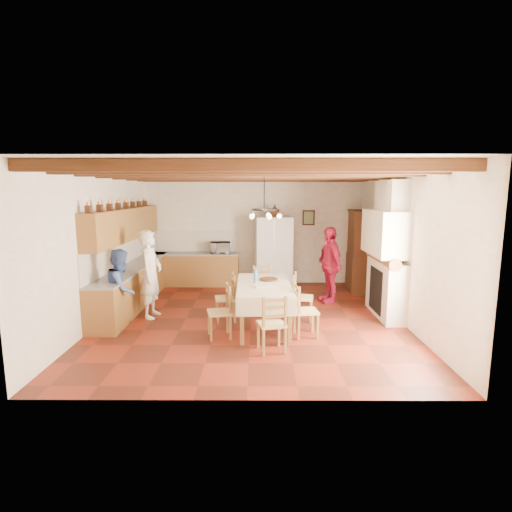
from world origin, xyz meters
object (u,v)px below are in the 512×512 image
(chair_right_far, at_px, (303,297))
(person_woman_blue, at_px, (122,288))
(person_woman_red, at_px, (329,265))
(chair_left_far, at_px, (225,297))
(refrigerator, at_px, (273,252))
(chair_left_near, at_px, (219,311))
(dining_table, at_px, (264,288))
(chair_right_near, at_px, (306,310))
(microwave, at_px, (221,248))
(chair_end_near, at_px, (272,323))
(person_man, at_px, (151,274))
(hutch, at_px, (359,251))
(chair_end_far, at_px, (264,288))

(chair_right_far, bearing_deg, person_woman_blue, 106.74)
(person_woman_red, bearing_deg, chair_left_far, -73.85)
(refrigerator, height_order, chair_left_near, refrigerator)
(person_woman_red, bearing_deg, dining_table, -55.71)
(chair_left_far, height_order, person_woman_red, person_woman_red)
(chair_right_near, bearing_deg, chair_right_far, -9.64)
(dining_table, distance_m, microwave, 3.68)
(chair_left_near, relative_size, person_woman_red, 0.54)
(chair_left_far, distance_m, chair_end_near, 1.78)
(chair_right_near, bearing_deg, person_man, 63.75)
(person_woman_blue, bearing_deg, chair_right_far, -79.67)
(dining_table, bearing_deg, chair_right_near, -31.38)
(hutch, xyz_separation_m, chair_left_far, (-3.26, -2.46, -0.57))
(chair_right_near, xyz_separation_m, person_man, (-3.06, 1.09, 0.42))
(dining_table, distance_m, chair_left_near, 1.00)
(person_woman_blue, bearing_deg, microwave, -21.13)
(hutch, distance_m, person_man, 5.30)
(hutch, distance_m, person_woman_blue, 5.93)
(person_man, bearing_deg, chair_right_near, -104.80)
(chair_end_far, distance_m, person_man, 2.44)
(refrigerator, bearing_deg, person_woman_red, -55.38)
(hutch, distance_m, chair_right_far, 3.00)
(chair_right_near, height_order, person_man, person_man)
(chair_left_far, relative_size, chair_right_near, 1.00)
(chair_end_far, bearing_deg, dining_table, -106.41)
(person_woman_red, bearing_deg, refrigerator, -154.82)
(person_woman_blue, relative_size, person_woman_red, 0.85)
(chair_right_near, xyz_separation_m, microwave, (-1.89, 3.94, 0.57))
(chair_left_far, relative_size, chair_right_far, 1.00)
(chair_end_far, xyz_separation_m, person_woman_red, (1.54, 0.58, 0.41))
(chair_end_near, relative_size, chair_end_far, 1.00)
(chair_right_far, relative_size, person_woman_red, 0.54)
(microwave, bearing_deg, refrigerator, -13.76)
(chair_right_far, xyz_separation_m, microwave, (-1.94, 3.02, 0.57))
(dining_table, relative_size, chair_right_near, 2.06)
(chair_right_far, relative_size, microwave, 1.77)
(chair_left_near, relative_size, chair_end_near, 1.00)
(chair_left_near, relative_size, microwave, 1.77)
(hutch, distance_m, chair_right_near, 3.80)
(hutch, relative_size, chair_left_near, 2.19)
(chair_end_far, bearing_deg, person_man, 178.63)
(chair_right_far, height_order, person_man, person_man)
(chair_end_far, xyz_separation_m, person_man, (-2.33, -0.59, 0.42))
(hutch, height_order, person_woman_red, hutch)
(hutch, bearing_deg, chair_right_far, -120.93)
(chair_left_far, distance_m, person_woman_red, 2.74)
(person_man, relative_size, person_woman_red, 1.02)
(refrigerator, bearing_deg, chair_end_near, -97.95)
(person_woman_blue, bearing_deg, hutch, -58.23)
(hutch, relative_size, person_man, 1.16)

